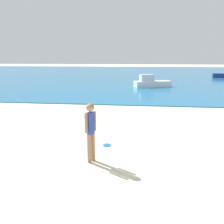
{
  "coord_description": "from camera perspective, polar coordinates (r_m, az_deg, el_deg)",
  "views": [
    {
      "loc": [
        0.64,
        -1.41,
        2.82
      ],
      "look_at": [
        -0.17,
        5.6,
        1.07
      ],
      "focal_mm": 35.14,
      "sensor_mm": 36.0,
      "label": 1
    }
  ],
  "objects": [
    {
      "name": "person_standing",
      "position": [
        5.95,
        -5.56,
        -4.52
      ],
      "size": [
        0.26,
        0.32,
        1.66
      ],
      "rotation": [
        0.0,
        0.0,
        0.92
      ],
      "color": "#936B4C",
      "rests_on": "ground"
    },
    {
      "name": "water",
      "position": [
        43.07,
        5.84,
        10.11
      ],
      "size": [
        160.0,
        60.0,
        0.06
      ],
      "primitive_type": "cube",
      "color": "#1E6B9E",
      "rests_on": "ground"
    },
    {
      "name": "frisbee",
      "position": [
        7.33,
        -1.36,
        -8.61
      ],
      "size": [
        0.26,
        0.26,
        0.03
      ],
      "primitive_type": "cylinder",
      "color": "blue",
      "rests_on": "ground"
    },
    {
      "name": "boat_near",
      "position": [
        21.9,
        10.17,
        7.55
      ],
      "size": [
        3.73,
        2.25,
        1.21
      ],
      "rotation": [
        0.0,
        0.0,
        0.34
      ],
      "color": "white",
      "rests_on": "water"
    }
  ]
}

